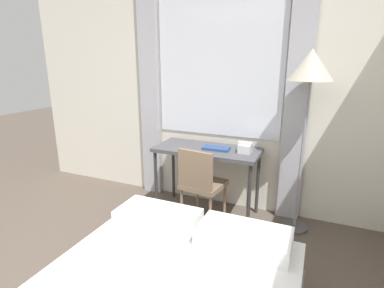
{
  "coord_description": "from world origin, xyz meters",
  "views": [
    {
      "loc": [
        1.19,
        -0.46,
        1.69
      ],
      "look_at": [
        0.1,
        2.05,
        0.92
      ],
      "focal_mm": 28.0,
      "sensor_mm": 36.0,
      "label": 1
    }
  ],
  "objects_px": {
    "desk_chair": "(201,181)",
    "book": "(216,148)",
    "telephone": "(245,148)",
    "standing_lamp": "(310,74)",
    "desk": "(207,155)"
  },
  "relations": [
    {
      "from": "desk",
      "to": "standing_lamp",
      "type": "xyz_separation_m",
      "value": [
        0.96,
        0.03,
        0.87
      ]
    },
    {
      "from": "desk_chair",
      "to": "book",
      "type": "relative_size",
      "value": 2.91
    },
    {
      "from": "book",
      "to": "standing_lamp",
      "type": "bearing_deg",
      "value": 2.72
    },
    {
      "from": "telephone",
      "to": "book",
      "type": "relative_size",
      "value": 0.52
    },
    {
      "from": "standing_lamp",
      "to": "telephone",
      "type": "height_order",
      "value": "standing_lamp"
    },
    {
      "from": "desk",
      "to": "book",
      "type": "distance_m",
      "value": 0.14
    },
    {
      "from": "desk_chair",
      "to": "book",
      "type": "distance_m",
      "value": 0.39
    },
    {
      "from": "telephone",
      "to": "standing_lamp",
      "type": "bearing_deg",
      "value": 2.09
    },
    {
      "from": "desk",
      "to": "desk_chair",
      "type": "relative_size",
      "value": 1.35
    },
    {
      "from": "desk_chair",
      "to": "desk",
      "type": "bearing_deg",
      "value": 104.2
    },
    {
      "from": "desk",
      "to": "telephone",
      "type": "relative_size",
      "value": 7.55
    },
    {
      "from": "book",
      "to": "desk",
      "type": "bearing_deg",
      "value": 175.65
    },
    {
      "from": "telephone",
      "to": "book",
      "type": "distance_m",
      "value": 0.31
    },
    {
      "from": "standing_lamp",
      "to": "desk_chair",
      "type": "bearing_deg",
      "value": -162.96
    },
    {
      "from": "desk_chair",
      "to": "book",
      "type": "bearing_deg",
      "value": 80.8
    }
  ]
}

